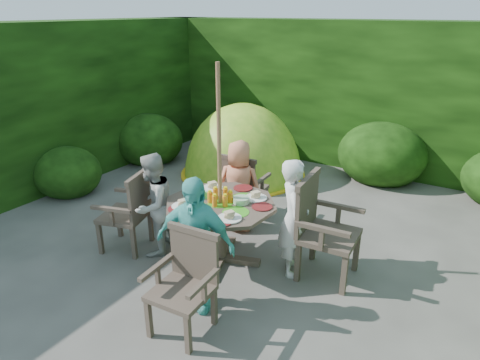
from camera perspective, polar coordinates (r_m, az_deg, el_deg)
The scene contains 13 objects.
ground at distance 4.99m, azimuth 0.64°, elevation -10.48°, with size 60.00×60.00×0.00m, color #494741.
hedge_enclosure at distance 5.58m, azimuth 7.95°, elevation 6.93°, with size 9.00×9.00×2.50m.
patio_table at distance 4.67m, azimuth -2.57°, elevation -4.30°, with size 1.56×1.56×0.87m.
parasol_pole at distance 4.48m, azimuth -2.73°, elevation 1.35°, with size 0.04×0.04×2.20m, color brown.
garden_chair_right at distance 4.55m, azimuth 10.80°, elevation -6.16°, with size 0.61×0.67×1.05m.
garden_chair_left at distance 5.13m, azimuth -14.45°, elevation -3.92°, with size 0.64×0.68×0.93m.
garden_chair_back at distance 5.71m, azimuth 0.45°, elevation -0.78°, with size 0.56×0.50×0.88m.
garden_chair_front at distance 3.84m, azimuth -7.24°, elevation -13.21°, with size 0.56×0.51×0.88m.
child_right at distance 4.51m, azimuth 7.18°, elevation -5.01°, with size 0.47×0.31×1.28m, color silver.
child_left at distance 4.95m, azimuth -11.52°, elevation -3.26°, with size 0.59×0.46×1.20m, color #A7A8A2.
child_back at distance 5.38m, azimuth -0.14°, elevation -0.83°, with size 0.58×0.38×1.18m, color #E7865F.
child_front at distance 3.98m, azimuth -6.03°, elevation -8.50°, with size 0.78×0.32×1.32m, color #54C5BD.
dome_tent at distance 7.43m, azimuth 0.35°, elevation 0.82°, with size 2.39×2.39×2.45m.
Camera 1 is at (2.20, -3.59, 2.67)m, focal length 32.00 mm.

